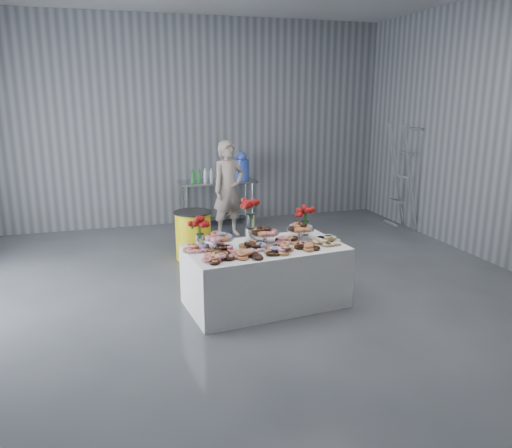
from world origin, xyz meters
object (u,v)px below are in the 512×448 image
Objects in this scene: prep_table at (218,195)px; water_jug at (242,167)px; stepladder at (403,177)px; trash_barrel at (193,235)px; person at (228,189)px; display_table at (266,276)px.

prep_table is 0.73m from water_jug.
water_jug reaches higher than prep_table.
stepladder is at bearing -21.89° from prep_table.
prep_table is 2.14m from trash_barrel.
person is at bearing 52.49° from trash_barrel.
trash_barrel is (-0.54, 2.05, 0.01)m from display_table.
stepladder is at bearing 36.49° from display_table.
stepladder reaches higher than person.
stepladder is (2.81, -1.33, -0.13)m from water_jug.
water_jug is 0.27× the size of stepladder.
water_jug is 0.72× the size of trash_barrel.
prep_table is 0.73× the size of stepladder.
water_jug is 0.32× the size of person.
water_jug is at bearing 154.67° from stepladder.
water_jug is (0.50, -0.00, 0.53)m from prep_table.
person reaches higher than water_jug.
display_table is at bearing -101.33° from water_jug.
prep_table is at bearing 85.69° from display_table.
prep_table is 0.85× the size of person.
display_table is 2.48× the size of trash_barrel.
water_jug is 3.11m from stepladder.
trash_barrel is (-1.34, -1.95, -0.76)m from water_jug.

